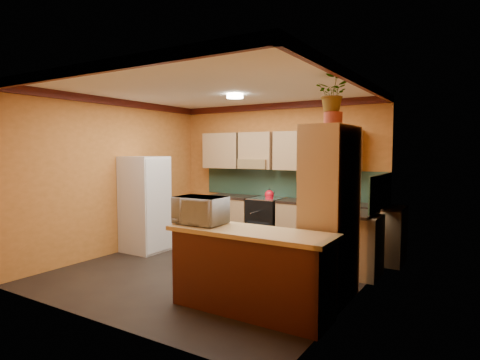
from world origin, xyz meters
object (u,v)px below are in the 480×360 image
object	(u,v)px
pantry	(330,213)
microwave	(200,210)
fridge	(145,204)
stove	(266,222)
breakfast_bar	(250,273)
base_cabinets_back	(296,226)

from	to	relation	value
pantry	microwave	xyz separation A→B (m)	(-1.31, -0.84, 0.04)
fridge	stove	bearing A→B (deg)	41.09
stove	microwave	xyz separation A→B (m)	(0.62, -2.82, 0.64)
breakfast_bar	pantry	bearing A→B (deg)	53.93
stove	base_cabinets_back	bearing A→B (deg)	0.00
fridge	microwave	size ratio (longest dim) A/B	2.88
stove	fridge	size ratio (longest dim) A/B	0.54
base_cabinets_back	stove	distance (m)	0.63
stove	fridge	xyz separation A→B (m)	(-1.67, -1.46, 0.39)
pantry	microwave	bearing A→B (deg)	-147.20
stove	microwave	world-z (taller)	microwave
base_cabinets_back	microwave	bearing A→B (deg)	-90.12
fridge	microwave	xyz separation A→B (m)	(2.29, -1.37, 0.24)
stove	fridge	bearing A→B (deg)	-138.91
base_cabinets_back	pantry	xyz separation A→B (m)	(1.30, -1.98, 0.61)
fridge	base_cabinets_back	bearing A→B (deg)	32.41
stove	breakfast_bar	bearing A→B (deg)	-65.05
base_cabinets_back	fridge	distance (m)	2.75
stove	microwave	distance (m)	2.96
stove	fridge	distance (m)	2.25
stove	fridge	world-z (taller)	fridge
base_cabinets_back	microwave	distance (m)	2.90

